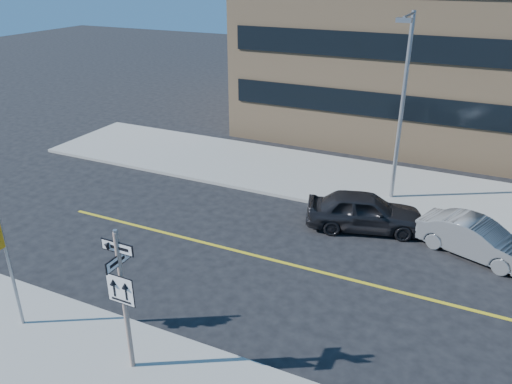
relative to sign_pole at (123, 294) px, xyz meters
The scene contains 5 objects.
ground 3.50m from the sign_pole, 90.00° to the left, with size 120.00×120.00×0.00m, color black.
sign_pole is the anchor object (origin of this frame).
parked_car_a 10.99m from the sign_pole, 71.06° to the left, with size 4.58×1.84×1.56m, color black.
parked_car_b 12.75m from the sign_pole, 52.34° to the left, with size 4.17×1.46×1.38m, color slate.
streetlight_a 14.05m from the sign_pole, 73.23° to the left, with size 0.55×2.25×8.00m.
Camera 1 is at (7.23, -10.19, 9.76)m, focal length 35.00 mm.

